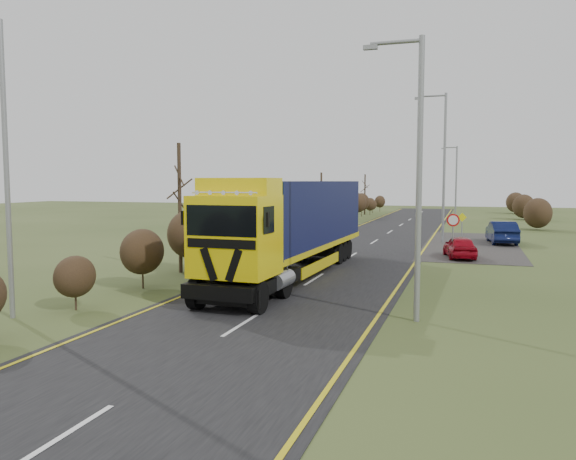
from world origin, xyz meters
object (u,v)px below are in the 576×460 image
(lorry, at_px, (293,221))
(speed_sign, at_px, (453,227))
(car_red_hatchback, at_px, (460,247))
(car_blue_sedan, at_px, (502,232))
(streetlight_near, at_px, (416,167))

(lorry, relative_size, speed_sign, 6.32)
(car_red_hatchback, xyz_separation_m, car_blue_sedan, (2.60, 8.57, 0.15))
(car_red_hatchback, distance_m, car_blue_sedan, 8.96)
(car_red_hatchback, height_order, car_blue_sedan, car_blue_sedan)
(lorry, bearing_deg, car_blue_sedan, 62.52)
(lorry, bearing_deg, car_red_hatchback, 52.64)
(car_blue_sedan, xyz_separation_m, streetlight_near, (-3.68, -23.74, 3.94))
(streetlight_near, xyz_separation_m, speed_sign, (0.71, 14.56, -2.93))
(car_blue_sedan, relative_size, streetlight_near, 0.54)
(streetlight_near, bearing_deg, speed_sign, 87.21)
(car_blue_sedan, height_order, speed_sign, speed_sign)
(car_blue_sedan, bearing_deg, speed_sign, 66.10)
(lorry, bearing_deg, speed_sign, 52.16)
(lorry, distance_m, speed_sign, 10.47)
(lorry, bearing_deg, streetlight_near, -45.86)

